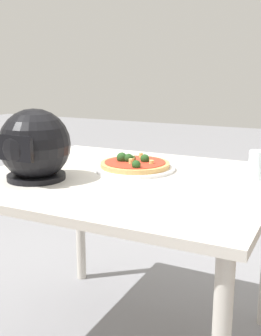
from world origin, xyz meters
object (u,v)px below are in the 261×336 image
Objects in this scene: dining_table at (126,197)px; pizza at (135,164)px; drinking_glass at (258,165)px; motorcycle_helmet at (35,146)px.

pizza reaches higher than dining_table.
drinking_glass is at bearing -157.72° from dining_table.
motorcycle_helmet is 0.82m from drinking_glass.
dining_table is 0.39m from motorcycle_helmet.
dining_table is 0.16m from pizza.
dining_table is at bearing -146.99° from motorcycle_helmet.
pizza is 2.64× the size of drinking_glass.
dining_table is 10.32× the size of drinking_glass.
dining_table is 0.51m from drinking_glass.
drinking_glass is (-0.47, -0.07, 0.03)m from pizza.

